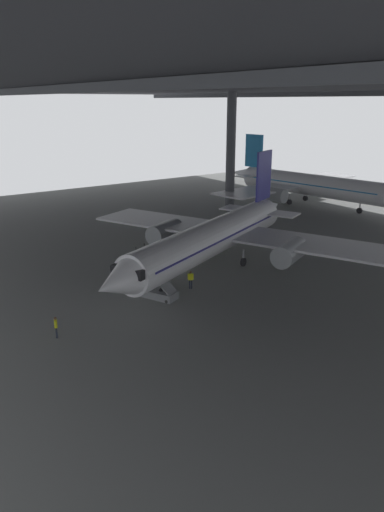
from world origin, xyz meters
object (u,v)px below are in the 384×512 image
at_px(boarding_stairs, 156,289).
at_px(airplane_distant, 309,185).
at_px(baggage_tug, 210,235).
at_px(airplane_main, 215,236).
at_px(crew_worker_near_nose, 56,326).
at_px(crew_worker_by_stairs, 191,279).

distance_m(boarding_stairs, airplane_distant, 46.17).
bearing_deg(boarding_stairs, baggage_tug, 128.53).
distance_m(airplane_main, airplane_distant, 36.44).
height_order(airplane_main, baggage_tug, airplane_main).
distance_m(boarding_stairs, baggage_tug, 19.54).
relative_size(crew_worker_near_nose, baggage_tug, 0.67).
xyz_separation_m(airplane_main, crew_worker_by_stairs, (3.46, -5.50, -2.38)).
bearing_deg(crew_worker_near_nose, boarding_stairs, 103.35).
relative_size(boarding_stairs, airplane_distant, 0.13).
bearing_deg(crew_worker_near_nose, airplane_distant, 113.16).
xyz_separation_m(boarding_stairs, crew_worker_near_nose, (2.38, -10.01, 0.22)).
bearing_deg(airplane_distant, boarding_stairs, -64.66).
height_order(airplane_main, boarding_stairs, airplane_main).
bearing_deg(baggage_tug, crew_worker_near_nose, -60.10).
bearing_deg(boarding_stairs, airplane_main, 109.93).
distance_m(airplane_distant, baggage_tug, 27.58).
xyz_separation_m(boarding_stairs, airplane_distant, (-19.73, 41.66, 2.63)).
relative_size(boarding_stairs, crew_worker_near_nose, 2.76).
distance_m(airplane_main, crew_worker_by_stairs, 6.92).
relative_size(crew_worker_by_stairs, baggage_tug, 0.69).
distance_m(crew_worker_by_stairs, airplane_distant, 42.98).
bearing_deg(boarding_stairs, airplane_distant, 115.34).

